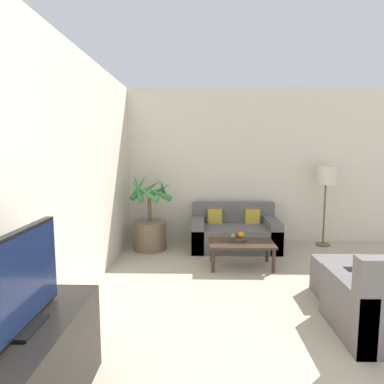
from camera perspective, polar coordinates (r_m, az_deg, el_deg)
The scene contains 14 objects.
wall_back at distance 6.37m, azimuth 17.63°, elevation 4.14°, with size 7.71×0.06×2.70m.
wall_left at distance 3.31m, azimuth -21.77°, elevation 1.42°, with size 0.06×7.69×2.70m.
tv_console at distance 2.47m, azimuth -25.83°, elevation -26.41°, with size 0.48×1.30×0.63m.
television at distance 2.20m, azimuth -26.64°, elevation -13.15°, with size 0.18×0.82×0.57m.
potted_palm at distance 5.69m, azimuth -7.02°, elevation -5.57°, with size 0.71×0.78×1.26m.
sofa_loveseat at distance 5.81m, azimuth 7.08°, elevation -6.82°, with size 1.43×0.85×0.73m.
floor_lamp at distance 6.19m, azimuth 21.43°, elevation 1.97°, with size 0.32×0.32×1.36m.
coffee_table at distance 4.90m, azimuth 8.24°, elevation -8.82°, with size 0.90×0.54×0.35m.
fruit_bowl at distance 4.94m, azimuth 7.72°, elevation -7.84°, with size 0.24×0.24×0.04m.
apple_red at distance 4.98m, azimuth 7.22°, elevation -7.05°, with size 0.07×0.07×0.07m.
apple_green at distance 4.90m, azimuth 6.90°, elevation -7.28°, with size 0.07×0.07×0.07m.
orange_fruit at distance 4.95m, azimuth 8.25°, elevation -7.06°, with size 0.09×0.09×0.09m.
armchair at distance 3.60m, azimuth 29.34°, elevation -16.40°, with size 0.80×0.85×0.82m.
ottoman at distance 4.34m, azimuth 24.29°, elevation -12.91°, with size 0.67×0.44×0.42m.
Camera 1 is at (-1.78, 0.01, 1.66)m, focal length 32.00 mm.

